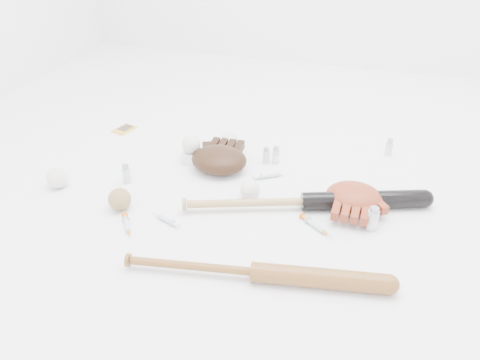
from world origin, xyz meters
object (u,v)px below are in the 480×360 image
(bat_wood, at_px, (254,272))
(pedestal, at_px, (192,157))
(glove_dark, at_px, (219,159))
(bat_dark, at_px, (305,202))

(bat_wood, bearing_deg, pedestal, 116.90)
(glove_dark, bearing_deg, pedestal, 163.43)
(pedestal, bearing_deg, glove_dark, -13.57)
(bat_wood, relative_size, glove_dark, 3.05)
(bat_dark, bearing_deg, bat_wood, -120.74)
(bat_dark, distance_m, pedestal, 0.53)
(bat_dark, distance_m, glove_dark, 0.40)
(bat_dark, relative_size, pedestal, 11.59)
(pedestal, bearing_deg, bat_wood, -53.69)
(bat_dark, distance_m, bat_wood, 0.38)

